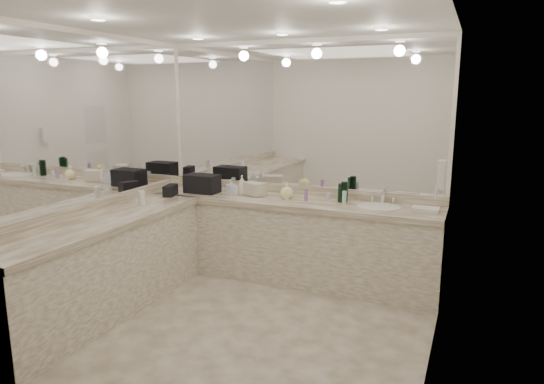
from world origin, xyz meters
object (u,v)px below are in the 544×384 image
at_px(sink, 379,208).
at_px(black_toiletry_bag, 202,183).
at_px(soap_bottle_c, 287,190).
at_px(wall_phone, 441,174).
at_px(soap_bottle_b, 231,187).
at_px(soap_bottle_a, 242,185).
at_px(hand_towel, 426,209).
at_px(cream_cosmetic_case, 254,189).

height_order(sink, black_toiletry_bag, black_toiletry_bag).
distance_m(sink, soap_bottle_c, 1.00).
height_order(wall_phone, soap_bottle_b, wall_phone).
bearing_deg(soap_bottle_c, soap_bottle_b, -178.18).
height_order(sink, soap_bottle_a, soap_bottle_a).
distance_m(hand_towel, soap_bottle_a, 2.00).
distance_m(wall_phone, soap_bottle_c, 1.71).
distance_m(soap_bottle_b, soap_bottle_c, 0.67).
bearing_deg(soap_bottle_a, soap_bottle_b, -165.09).
xyz_separation_m(sink, soap_bottle_a, (-1.54, 0.02, 0.12)).
distance_m(cream_cosmetic_case, soap_bottle_b, 0.27).
distance_m(sink, black_toiletry_bag, 2.02).
bearing_deg(wall_phone, soap_bottle_a, 166.49).
distance_m(wall_phone, hand_towel, 0.67).
bearing_deg(hand_towel, soap_bottle_a, 179.44).
bearing_deg(wall_phone, soap_bottle_b, 168.00).
distance_m(wall_phone, cream_cosmetic_case, 2.11).
xyz_separation_m(black_toiletry_bag, soap_bottle_a, (0.47, 0.07, 0.00)).
bearing_deg(sink, soap_bottle_a, 179.41).
xyz_separation_m(wall_phone, soap_bottle_a, (-2.15, 0.52, -0.34)).
xyz_separation_m(wall_phone, cream_cosmetic_case, (-2.00, 0.53, -0.38)).
height_order(soap_bottle_b, soap_bottle_c, soap_bottle_c).
height_order(hand_towel, soap_bottle_c, soap_bottle_c).
distance_m(wall_phone, black_toiletry_bag, 2.68).
bearing_deg(soap_bottle_c, sink, -0.23).
bearing_deg(hand_towel, cream_cosmetic_case, 179.07).
bearing_deg(cream_cosmetic_case, soap_bottle_c, 16.85).
distance_m(cream_cosmetic_case, soap_bottle_c, 0.40).
bearing_deg(sink, black_toiletry_bag, -178.37).
bearing_deg(soap_bottle_a, soap_bottle_c, -1.25).
distance_m(black_toiletry_bag, soap_bottle_a, 0.48).
xyz_separation_m(hand_towel, soap_bottle_c, (-1.45, 0.01, 0.07)).
xyz_separation_m(sink, cream_cosmetic_case, (-1.40, 0.03, 0.07)).
bearing_deg(hand_towel, black_toiletry_bag, -178.75).
bearing_deg(soap_bottle_b, sink, 0.60).
relative_size(wall_phone, black_toiletry_bag, 0.64).
bearing_deg(sink, hand_towel, -0.44).
relative_size(wall_phone, cream_cosmetic_case, 0.99).
bearing_deg(soap_bottle_c, soap_bottle_a, 178.75).
relative_size(sink, wall_phone, 1.83).
distance_m(hand_towel, soap_bottle_b, 2.12).
relative_size(black_toiletry_bag, soap_bottle_b, 2.17).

